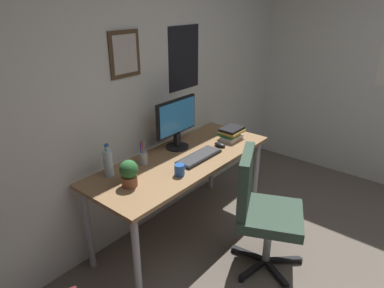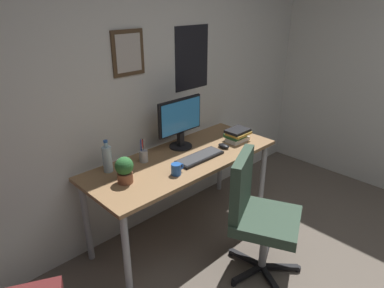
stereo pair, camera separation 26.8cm
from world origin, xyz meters
name	(u,v)px [view 2 (the right image)]	position (x,y,z in m)	size (l,w,h in m)	color
wall_back	(146,82)	(0.00, 2.15, 1.30)	(4.40, 0.10, 2.60)	silver
desk	(184,166)	(0.04, 1.74, 0.66)	(1.67, 0.66, 0.74)	#936D47
office_chair	(256,211)	(0.11, 1.04, 0.53)	(0.61, 0.61, 0.95)	#334738
monitor	(180,121)	(0.16, 1.91, 0.98)	(0.46, 0.20, 0.43)	black
keyboard	(200,157)	(0.12, 1.63, 0.75)	(0.43, 0.15, 0.03)	black
computer_mouse	(224,146)	(0.42, 1.63, 0.76)	(0.06, 0.11, 0.04)	black
water_bottle	(107,159)	(-0.53, 1.96, 0.85)	(0.07, 0.07, 0.25)	silver
coffee_mug_near	(176,169)	(-0.20, 1.56, 0.78)	(0.11, 0.08, 0.09)	#2659B2
potted_plant	(124,169)	(-0.54, 1.73, 0.84)	(0.13, 0.13, 0.19)	brown
pen_cup	(143,155)	(-0.24, 1.90, 0.79)	(0.07, 0.07, 0.20)	#9EA0A5
book_stack_left	(237,135)	(0.62, 1.65, 0.80)	(0.21, 0.18, 0.11)	silver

